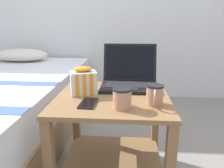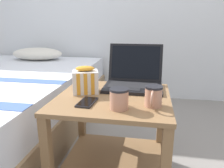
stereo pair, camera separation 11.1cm
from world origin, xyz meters
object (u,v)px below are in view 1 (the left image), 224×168
(cell_phone, at_px, (88,103))
(mug_front_left, at_px, (155,94))
(laptop, at_px, (130,78))
(snack_bag, at_px, (83,81))
(mug_front_right, at_px, (122,97))

(cell_phone, bearing_deg, mug_front_left, 2.38)
(laptop, height_order, snack_bag, laptop)
(mug_front_left, height_order, cell_phone, mug_front_left)
(mug_front_right, height_order, snack_bag, snack_bag)
(snack_bag, bearing_deg, mug_front_left, -21.53)
(mug_front_left, height_order, snack_bag, snack_bag)
(cell_phone, bearing_deg, laptop, 58.35)
(mug_front_right, bearing_deg, cell_phone, 166.02)
(mug_front_left, relative_size, cell_phone, 0.87)
(mug_front_right, distance_m, snack_bag, 0.30)
(mug_front_right, distance_m, cell_phone, 0.18)
(mug_front_left, xyz_separation_m, cell_phone, (-0.32, -0.01, -0.05))
(laptop, xyz_separation_m, mug_front_left, (0.12, -0.31, 0.00))
(snack_bag, distance_m, cell_phone, 0.18)
(laptop, bearing_deg, mug_front_left, -69.45)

